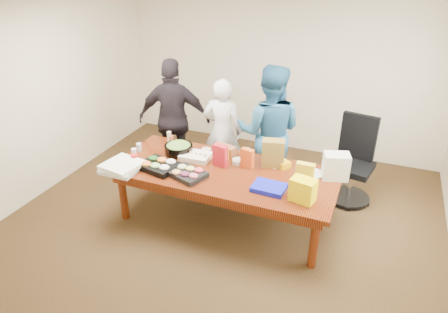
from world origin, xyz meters
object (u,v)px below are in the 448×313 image
at_px(person_center, 222,131).
at_px(person_right, 269,132).
at_px(conference_table, 225,196).
at_px(office_chair, 353,164).
at_px(salad_bowl, 179,149).
at_px(sheet_cake, 196,156).

xyz_separation_m(person_center, person_right, (0.74, -0.09, 0.15)).
bearing_deg(person_center, conference_table, 106.41).
height_order(conference_table, office_chair, office_chair).
distance_m(conference_table, person_right, 1.12).
relative_size(person_right, salad_bowl, 5.02).
bearing_deg(salad_bowl, office_chair, 21.88).
relative_size(office_chair, person_center, 0.73).
relative_size(sheet_cake, salad_bowl, 1.03).
distance_m(office_chair, salad_bowl, 2.40).
distance_m(office_chair, person_right, 1.23).
bearing_deg(salad_bowl, person_right, 33.25).
bearing_deg(person_center, sheet_cake, 80.26).
distance_m(conference_table, salad_bowl, 0.90).
xyz_separation_m(person_right, salad_bowl, (-1.06, -0.69, -0.14)).
relative_size(person_right, sheet_cake, 4.90).
bearing_deg(person_center, person_right, 165.79).
bearing_deg(person_right, conference_table, 62.29).
bearing_deg(sheet_cake, office_chair, 23.88).
bearing_deg(person_center, office_chair, 175.97).
distance_m(person_center, salad_bowl, 0.84).
bearing_deg(conference_table, person_right, 71.65).
bearing_deg(office_chair, salad_bowl, -147.13).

